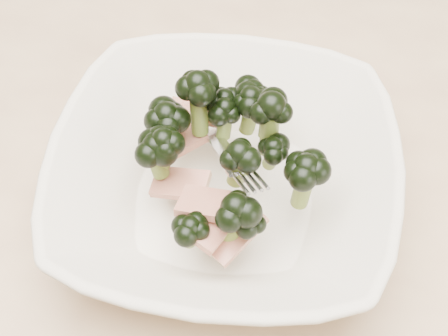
# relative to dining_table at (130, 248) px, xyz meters

# --- Properties ---
(dining_table) EXTENTS (1.20, 0.80, 0.75)m
(dining_table) POSITION_rel_dining_table_xyz_m (0.00, 0.00, 0.00)
(dining_table) COLOR tan
(dining_table) RESTS_ON ground
(broccoli_dish) EXTENTS (0.36, 0.36, 0.12)m
(broccoli_dish) POSITION_rel_dining_table_xyz_m (0.09, 0.03, 0.14)
(broccoli_dish) COLOR beige
(broccoli_dish) RESTS_ON dining_table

